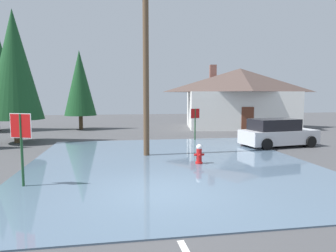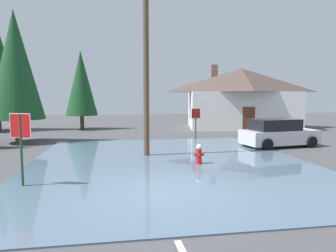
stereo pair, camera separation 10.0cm
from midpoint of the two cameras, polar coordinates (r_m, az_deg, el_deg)
ground_plane at (r=9.23m, az=-1.54°, el=-12.73°), size 80.00×80.00×0.10m
flood_puddle at (r=13.07m, az=0.06°, el=-6.92°), size 11.80×13.74×0.04m
lane_stop_bar at (r=8.18m, az=1.91°, el=-14.80°), size 3.66×0.51×0.01m
stop_sign_near at (r=10.43m, az=-26.24°, el=-1.47°), size 0.71×0.34×2.34m
fire_hydrant at (r=12.80m, az=5.67°, el=-5.37°), size 0.43×0.37×0.86m
utility_pole at (r=14.46m, az=-4.40°, el=12.21°), size 1.60×0.28×8.69m
stop_sign_far at (r=19.64m, az=4.99°, el=1.53°), size 0.63×0.18×2.08m
house at (r=28.45m, az=13.25°, el=5.33°), size 10.88×7.97×5.81m
parked_car at (r=18.33m, az=19.77°, el=-1.30°), size 4.52×2.54×1.59m
pine_tree_short_left at (r=20.85m, az=-27.16°, el=10.24°), size 3.24×3.24×8.10m
pine_tree_far_center at (r=27.25m, az=-16.41°, el=7.77°), size 2.71×2.71×6.79m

